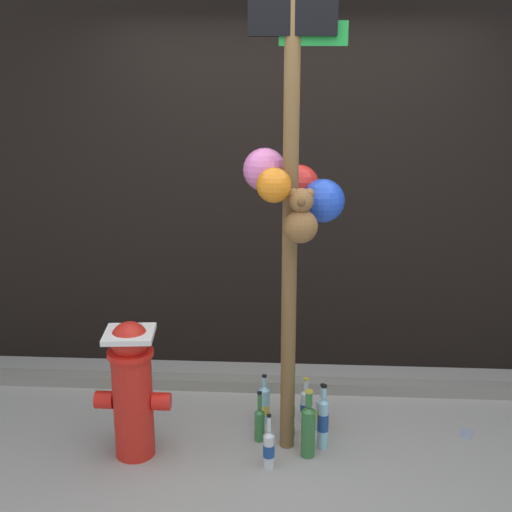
{
  "coord_description": "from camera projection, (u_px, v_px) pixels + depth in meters",
  "views": [
    {
      "loc": [
        0.06,
        -3.12,
        2.11
      ],
      "look_at": [
        -0.15,
        0.31,
        1.15
      ],
      "focal_mm": 46.12,
      "sensor_mm": 36.0,
      "label": 1
    }
  ],
  "objects": [
    {
      "name": "bottle_7",
      "position": [
        264.0,
        404.0,
        4.09
      ],
      "size": [
        0.07,
        0.07,
        0.32
      ],
      "color": "#93CCE0",
      "rests_on": "ground_plane"
    },
    {
      "name": "bottle_6",
      "position": [
        323.0,
        421.0,
        3.8
      ],
      "size": [
        0.06,
        0.06,
        0.4
      ],
      "color": "#93CCE0",
      "rests_on": "ground_plane"
    },
    {
      "name": "litter_1",
      "position": [
        157.0,
        378.0,
        4.72
      ],
      "size": [
        0.17,
        0.15,
        0.01
      ],
      "primitive_type": "cube",
      "rotation": [
        0.0,
        0.0,
        2.76
      ],
      "color": "tan",
      "rests_on": "ground_plane"
    },
    {
      "name": "curb_strip",
      "position": [
        284.0,
        385.0,
        4.54
      ],
      "size": [
        8.0,
        0.12,
        0.08
      ],
      "primitive_type": "cube",
      "color": "gray",
      "rests_on": "ground_plane"
    },
    {
      "name": "bottle_1",
      "position": [
        289.0,
        418.0,
        3.96
      ],
      "size": [
        0.07,
        0.07,
        0.28
      ],
      "color": "#337038",
      "rests_on": "ground_plane"
    },
    {
      "name": "ground_plane",
      "position": [
        281.0,
        476.0,
        3.57
      ],
      "size": [
        14.0,
        14.0,
        0.0
      ],
      "primitive_type": "plane",
      "color": "#9E9B93"
    },
    {
      "name": "bottle_3",
      "position": [
        308.0,
        429.0,
        3.72
      ],
      "size": [
        0.08,
        0.08,
        0.41
      ],
      "color": "#337038",
      "rests_on": "ground_plane"
    },
    {
      "name": "litter_0",
      "position": [
        467.0,
        433.0,
        3.99
      ],
      "size": [
        0.12,
        0.14,
        0.01
      ],
      "primitive_type": "cube",
      "rotation": [
        0.0,
        0.0,
        1.16
      ],
      "color": "#8C99B2",
      "rests_on": "ground_plane"
    },
    {
      "name": "bottle_4",
      "position": [
        322.0,
        412.0,
        4.01
      ],
      "size": [
        0.08,
        0.08,
        0.31
      ],
      "color": "silver",
      "rests_on": "ground_plane"
    },
    {
      "name": "fire_hydrant",
      "position": [
        132.0,
        387.0,
        3.67
      ],
      "size": [
        0.43,
        0.29,
        0.81
      ],
      "color": "red",
      "rests_on": "ground_plane"
    },
    {
      "name": "building_wall",
      "position": [
        289.0,
        91.0,
        4.52
      ],
      "size": [
        10.0,
        0.2,
        4.0
      ],
      "color": "black",
      "rests_on": "ground_plane"
    },
    {
      "name": "bottle_5",
      "position": [
        306.0,
        404.0,
        4.12
      ],
      "size": [
        0.07,
        0.07,
        0.29
      ],
      "color": "silver",
      "rests_on": "ground_plane"
    },
    {
      "name": "bottle_2",
      "position": [
        260.0,
        423.0,
        3.89
      ],
      "size": [
        0.06,
        0.06,
        0.32
      ],
      "color": "#337038",
      "rests_on": "ground_plane"
    },
    {
      "name": "bottle_0",
      "position": [
        269.0,
        448.0,
        3.63
      ],
      "size": [
        0.06,
        0.06,
        0.32
      ],
      "color": "silver",
      "rests_on": "ground_plane"
    },
    {
      "name": "memorial_post",
      "position": [
        293.0,
        171.0,
        3.48
      ],
      "size": [
        0.56,
        0.53,
        2.65
      ],
      "color": "brown",
      "rests_on": "ground_plane"
    }
  ]
}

